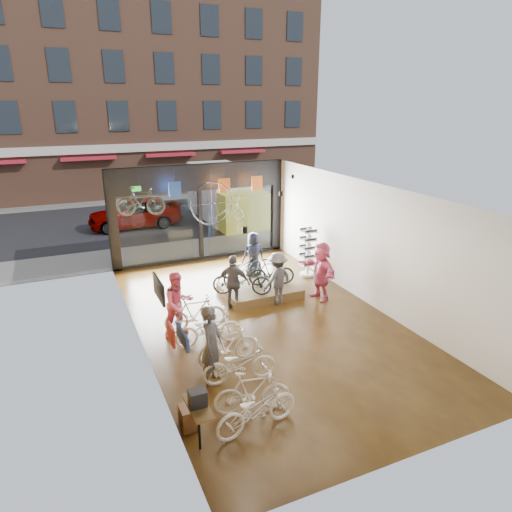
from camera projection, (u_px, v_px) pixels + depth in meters
ground_plane at (263, 320)px, 13.32m from camera, size 7.00×12.00×0.04m
ceiling at (264, 190)px, 12.09m from camera, size 7.00×12.00×0.04m
wall_left at (136, 277)px, 11.36m from camera, size 0.04×12.00×3.80m
wall_right at (367, 243)px, 14.05m from camera, size 0.04×12.00×3.80m
wall_back at (417, 368)px, 7.49m from camera, size 7.00×0.04×3.80m
storefront at (200, 213)px, 17.90m from camera, size 7.00×0.26×3.80m
exit_sign at (136, 189)px, 16.51m from camera, size 0.35×0.06×0.18m
street_road at (155, 212)px, 26.31m from camera, size 30.00×18.00×0.02m
sidewalk_near at (193, 249)px, 19.53m from camera, size 30.00×2.40×0.12m
sidewalk_far at (142, 198)px, 29.75m from camera, size 30.00×2.00×0.12m
opposite_building at (126, 86)px, 29.69m from camera, size 26.00×5.00×14.00m
street_car at (135, 212)px, 22.86m from camera, size 4.53×1.82×1.54m
box_truck at (229, 196)px, 23.56m from camera, size 2.39×7.16×2.82m
floor_bike_0 at (257, 409)px, 8.73m from camera, size 1.84×0.87×0.93m
floor_bike_1 at (252, 392)px, 9.21m from camera, size 1.65×0.76×0.96m
floor_bike_2 at (240, 364)px, 10.26m from camera, size 1.76×0.80×0.89m
floor_bike_3 at (228, 345)px, 10.99m from camera, size 1.58×0.51×0.94m
floor_bike_4 at (209, 329)px, 11.81m from camera, size 1.83×0.81×0.93m
floor_bike_5 at (195, 313)px, 12.54m from camera, size 1.75×0.61×1.03m
display_platform at (260, 290)px, 15.00m from camera, size 2.40×1.80×0.30m
display_bike_left at (242, 280)px, 14.16m from camera, size 1.94×1.43×0.97m
display_bike_mid at (272, 272)px, 14.92m from camera, size 1.58×0.82×0.91m
display_bike_right at (243, 268)px, 15.24m from camera, size 1.83×1.19×0.91m
customer_0 at (212, 345)px, 10.10m from camera, size 0.77×0.81×1.87m
customer_1 at (178, 304)px, 12.21m from camera, size 1.02×0.88×1.81m
customer_2 at (234, 282)px, 13.79m from camera, size 1.06×0.94×1.71m
customer_3 at (277, 278)px, 14.14m from camera, size 1.23×0.94×1.68m
customer_4 at (253, 255)px, 16.34m from camera, size 0.85×0.59×1.66m
customer_5 at (321, 271)px, 14.47m from camera, size 0.67×1.78×1.89m
sunglasses_rack at (308, 252)px, 16.41m from camera, size 0.59×0.51×1.80m
wall_merch at (179, 368)px, 8.57m from camera, size 0.40×2.40×2.60m
penny_farthing at (220, 204)px, 16.62m from camera, size 1.99×0.06×1.59m
hung_bike at (141, 201)px, 15.04m from camera, size 1.64×0.83×0.95m
jersey_left at (175, 189)px, 16.40m from camera, size 0.45×0.03×0.55m
jersey_mid at (224, 186)px, 17.13m from camera, size 0.45×0.03×0.55m
jersey_right at (257, 183)px, 17.64m from camera, size 0.45×0.03×0.55m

